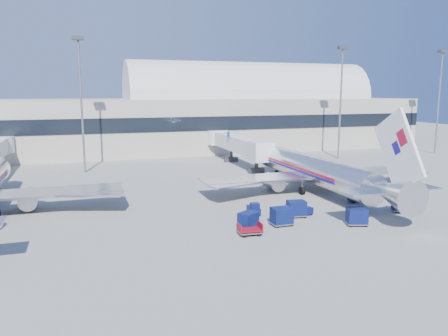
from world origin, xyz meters
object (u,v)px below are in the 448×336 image
object	(u,v)px
mast_far_east	(440,87)
cart_solo_far	(401,204)
tug_left	(254,209)
ramp_worker	(417,205)
barrier_mid	(395,187)
tug_right	(357,197)
cart_solo_near	(357,216)
cart_open_red	(250,231)
tug_lead	(303,210)
jetbridge_near	(235,143)
mast_west	(80,85)
cart_train_a	(296,208)
cart_train_c	(248,220)
barrier_near	(376,188)
airliner_main	(316,171)
cart_train_b	(282,216)
mast_east	(341,86)
barrier_far	(415,185)

from	to	relation	value
mast_far_east	cart_solo_far	bearing A→B (deg)	-137.38
tug_left	ramp_worker	xyz separation A→B (m)	(17.80, -5.19, 0.24)
barrier_mid	tug_right	distance (m)	10.30
tug_right	cart_solo_far	world-z (taller)	cart_solo_far
mast_far_east	cart_solo_near	world-z (taller)	mast_far_east
cart_open_red	tug_lead	bearing A→B (deg)	32.40
tug_lead	cart_open_red	world-z (taller)	tug_lead
jetbridge_near	tug_lead	size ratio (longest dim) A/B	11.57
mast_west	cart_train_a	bearing A→B (deg)	-58.85
barrier_mid	cart_open_red	bearing A→B (deg)	-155.81
tug_left	ramp_worker	world-z (taller)	ramp_worker
mast_far_east	cart_train_a	distance (m)	65.73
mast_far_east	tug_lead	size ratio (longest dim) A/B	9.51
cart_open_red	mast_far_east	bearing A→B (deg)	37.30
barrier_mid	tug_left	distance (m)	24.37
cart_train_c	cart_train_a	bearing A→B (deg)	-12.39
barrier_near	cart_train_a	distance (m)	18.13
jetbridge_near	cart_solo_far	size ratio (longest dim) A/B	11.71
barrier_near	cart_train_a	world-z (taller)	cart_train_a
cart_solo_far	airliner_main	bearing A→B (deg)	132.06
cart_solo_far	barrier_mid	bearing A→B (deg)	77.00
barrier_mid	cart_solo_far	xyz separation A→B (m)	(-7.29, -9.71, 0.45)
ramp_worker	barrier_near	bearing A→B (deg)	-27.70
barrier_near	cart_solo_near	distance (m)	17.25
jetbridge_near	barrier_near	distance (m)	30.82
cart_train_a	cart_solo_near	size ratio (longest dim) A/B	0.93
cart_solo_near	cart_train_b	bearing A→B (deg)	179.45
cart_open_red	ramp_worker	world-z (taller)	ramp_worker
barrier_near	tug_left	world-z (taller)	tug_left
airliner_main	cart_solo_near	world-z (taller)	airliner_main
mast_east	cart_open_red	bearing A→B (deg)	-131.54
mast_west	cart_train_a	distance (m)	44.10
barrier_mid	barrier_far	bearing A→B (deg)	0.00
jetbridge_near	ramp_worker	distance (m)	40.38
tug_left	jetbridge_near	bearing A→B (deg)	-9.80
mast_east	tug_lead	distance (m)	47.13
airliner_main	cart_train_b	world-z (taller)	airliner_main
cart_open_red	mast_east	bearing A→B (deg)	52.26
mast_far_east	tug_lead	bearing A→B (deg)	-145.79
cart_solo_near	cart_train_a	bearing A→B (deg)	151.12
airliner_main	cart_train_c	bearing A→B (deg)	-139.80
mast_far_east	cart_solo_near	size ratio (longest dim) A/B	9.24
airliner_main	cart_train_c	size ratio (longest dim) A/B	15.44
tug_lead	cart_train_c	world-z (taller)	cart_train_c
barrier_near	barrier_far	bearing A→B (deg)	0.00
mast_far_east	cart_solo_near	xyz separation A→B (m)	(-48.85, -40.52, -13.82)
tug_lead	barrier_far	bearing A→B (deg)	-1.26
mast_east	cart_solo_far	bearing A→B (deg)	-112.97
jetbridge_near	mast_west	distance (m)	29.67
tug_left	cart_open_red	xyz separation A→B (m)	(-3.01, -6.50, -0.23)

